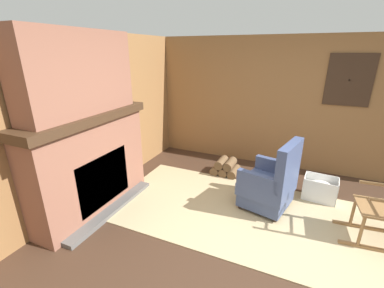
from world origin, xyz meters
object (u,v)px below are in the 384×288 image
oil_lamp_vase (64,110)px  armchair (270,185)px  firewood_stack (226,167)px  laundry_basket (320,189)px  storage_case (114,100)px

oil_lamp_vase → armchair: bearing=27.8°
firewood_stack → laundry_basket: 1.54m
firewood_stack → armchair: bearing=-41.4°
laundry_basket → storage_case: (-2.95, -0.88, 1.24)m
laundry_basket → storage_case: 3.32m
armchair → laundry_basket: (0.66, 0.53, -0.19)m
storage_case → firewood_stack: bearing=37.8°
laundry_basket → oil_lamp_vase: bearing=-149.5°
armchair → oil_lamp_vase: size_ratio=3.89×
armchair → firewood_stack: bearing=-27.8°
armchair → laundry_basket: size_ratio=2.08×
laundry_basket → storage_case: bearing=-163.5°
laundry_basket → armchair: bearing=-141.1°
firewood_stack → storage_case: bearing=-142.2°
oil_lamp_vase → laundry_basket: bearing=30.5°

